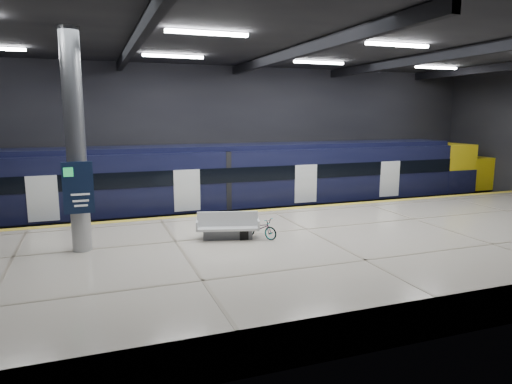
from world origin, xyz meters
TOP-DOWN VIEW (x-y plane):
  - ground at (0.00, 0.00)m, footprint 30.00×30.00m
  - room_shell at (-0.00, 0.00)m, footprint 30.10×16.10m
  - platform at (0.00, -2.50)m, footprint 30.00×11.00m
  - safety_strip at (0.00, 2.75)m, footprint 30.00×0.40m
  - rails at (0.00, 5.50)m, footprint 30.00×1.52m
  - train at (1.26, 5.50)m, footprint 29.40×2.84m
  - bench at (-3.20, -1.25)m, footprint 2.35×1.45m
  - bicycle at (-2.12, -1.59)m, footprint 1.20×1.44m
  - pannier_bag at (-2.72, -1.59)m, footprint 0.32×0.21m
  - info_column at (-8.00, -1.03)m, footprint 0.90×0.78m

SIDE VIEW (x-z plane):
  - ground at x=0.00m, z-range 0.00..0.00m
  - rails at x=0.00m, z-range 0.00..0.16m
  - platform at x=0.00m, z-range 0.00..1.10m
  - safety_strip at x=0.00m, z-range 1.10..1.11m
  - pannier_bag at x=-2.72m, z-range 1.10..1.45m
  - bench at x=-3.20m, z-range 0.96..1.92m
  - bicycle at x=-2.12m, z-range 1.10..1.84m
  - train at x=1.26m, z-range 0.16..3.95m
  - info_column at x=-8.00m, z-range 1.01..7.91m
  - room_shell at x=0.00m, z-range 1.69..9.74m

